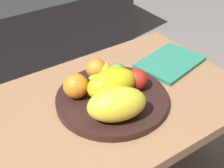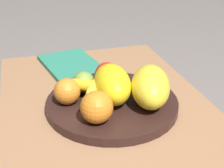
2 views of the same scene
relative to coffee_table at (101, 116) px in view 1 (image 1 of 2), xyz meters
name	(u,v)px [view 1 (image 1 of 2)]	position (x,y,z in m)	size (l,w,h in m)	color
coffee_table	(101,116)	(0.00, 0.00, 0.00)	(1.02, 0.60, 0.44)	#9D6F4D
fruit_bowl	(112,99)	(0.04, -0.01, 0.06)	(0.38, 0.38, 0.03)	black
melon_large_front	(112,84)	(0.04, -0.01, 0.13)	(0.17, 0.10, 0.10)	yellow
melon_smaller_beside	(117,104)	(-0.01, -0.11, 0.13)	(0.18, 0.11, 0.11)	yellow
orange_front	(96,69)	(0.06, 0.11, 0.11)	(0.07, 0.07, 0.07)	orange
orange_left	(76,86)	(-0.06, 0.06, 0.12)	(0.08, 0.08, 0.08)	orange
apple_front	(117,72)	(0.11, 0.06, 0.11)	(0.07, 0.07, 0.07)	olive
apple_left	(137,79)	(0.13, -0.02, 0.11)	(0.07, 0.07, 0.07)	red
banana_bunch	(108,80)	(0.06, 0.04, 0.11)	(0.16, 0.15, 0.06)	gold
magazine	(170,63)	(0.36, 0.05, 0.06)	(0.25, 0.18, 0.02)	#2E846B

